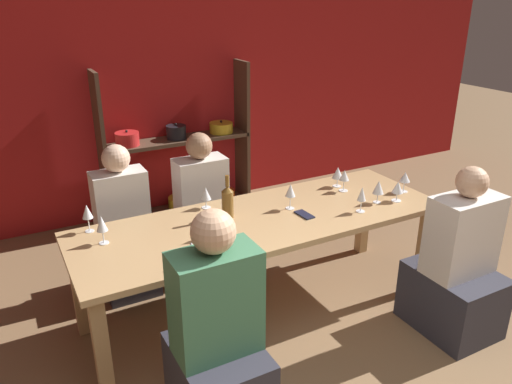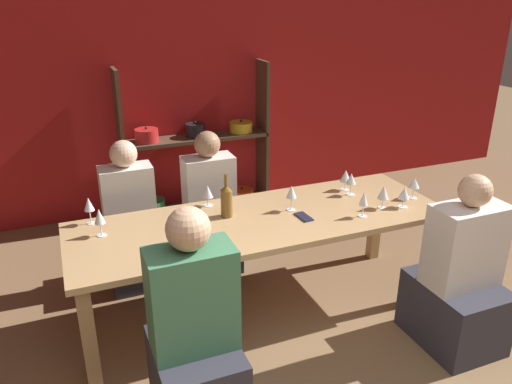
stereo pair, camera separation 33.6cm
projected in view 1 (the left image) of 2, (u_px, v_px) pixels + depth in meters
wall_back_red at (142, 79)px, 4.75m from camera, size 8.80×0.06×2.70m
shelf_unit at (177, 165)px, 5.01m from camera, size 1.49×0.30×1.49m
dining_table at (263, 229)px, 3.37m from camera, size 2.53×0.85×0.73m
wine_bottle_green at (228, 201)px, 3.30m from camera, size 0.08×0.08×0.30m
wine_glass_white_a at (87, 212)px, 3.10m from camera, size 0.07×0.07×0.18m
wine_glass_white_b at (378, 188)px, 3.53m from camera, size 0.08×0.08×0.17m
wine_glass_red_a at (338, 173)px, 3.83m from camera, size 0.08×0.08×0.16m
wine_glass_white_c at (405, 178)px, 3.72m from camera, size 0.08×0.08×0.16m
wine_glass_white_d at (290, 191)px, 3.43m from camera, size 0.07×0.07×0.18m
wine_glass_empty_a at (210, 223)px, 3.02m from camera, size 0.07×0.07×0.15m
wine_glass_red_b at (398, 188)px, 3.57m from camera, size 0.08×0.08×0.15m
wine_glass_empty_b at (206, 194)px, 3.45m from camera, size 0.07×0.07×0.15m
wine_glass_empty_c at (362, 195)px, 3.38m from camera, size 0.06×0.06×0.18m
wine_glass_empty_d at (192, 249)px, 2.73m from camera, size 0.08×0.08×0.14m
wine_glass_empty_e at (344, 176)px, 3.74m from camera, size 0.07×0.07×0.17m
wine_glass_red_c at (102, 224)px, 2.96m from camera, size 0.07×0.07×0.18m
cell_phone at (304, 215)px, 3.37m from camera, size 0.08×0.15×0.01m
person_near_a at (456, 274)px, 3.28m from camera, size 0.46×0.57×1.16m
person_far_a at (125, 238)px, 3.72m from camera, size 0.38×0.48×1.15m
person_near_b at (218, 352)px, 2.51m from camera, size 0.42×0.53×1.24m
person_far_b at (202, 221)px, 4.01m from camera, size 0.40×0.50×1.15m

